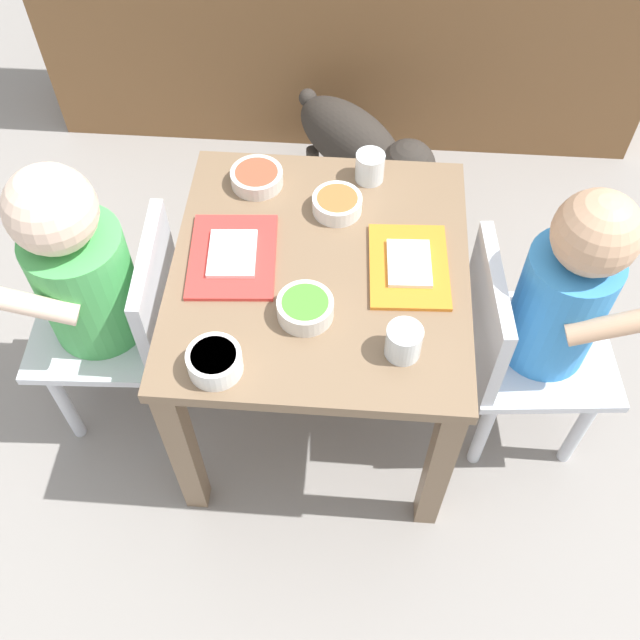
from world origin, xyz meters
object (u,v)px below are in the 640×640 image
seated_child_left (88,276)px  veggie_bowl_near (215,361)px  cereal_bowl_right_side (305,308)px  dining_table (320,295)px  water_cup_left (370,168)px  food_tray_right (409,265)px  seated_child_right (555,303)px  dog (362,147)px  cereal_bowl_left_side (257,177)px  veggie_bowl_far (337,204)px  water_cup_right (403,343)px  food_tray_left (233,256)px

seated_child_left → veggie_bowl_near: bearing=-36.8°
seated_child_left → cereal_bowl_right_side: 0.43m
dining_table → water_cup_left: water_cup_left is taller
dining_table → food_tray_right: 0.18m
seated_child_right → seated_child_left: bearing=-179.7°
dog → cereal_bowl_left_side: 0.57m
seated_child_right → cereal_bowl_left_side: (-0.57, 0.22, 0.06)m
dog → veggie_bowl_near: veggie_bowl_near is taller
cereal_bowl_left_side → dining_table: bearing=-55.6°
food_tray_right → water_cup_left: bearing=109.1°
dining_table → food_tray_right: bearing=2.6°
veggie_bowl_far → veggie_bowl_near: veggie_bowl_near is taller
food_tray_right → cereal_bowl_right_side: bearing=-146.0°
seated_child_right → cereal_bowl_right_side: 0.46m
food_tray_right → seated_child_right: bearing=-5.4°
food_tray_right → water_cup_left: 0.24m
dining_table → seated_child_left: seated_child_left is taller
seated_child_right → water_cup_right: size_ratio=11.45×
water_cup_right → food_tray_left: bearing=149.3°
water_cup_right → seated_child_right: bearing=29.3°
food_tray_left → cereal_bowl_right_side: size_ratio=2.17×
veggie_bowl_far → veggie_bowl_near: 0.41m
seated_child_left → veggie_bowl_far: seated_child_left is taller
water_cup_left → food_tray_left: bearing=-136.6°
seated_child_left → food_tray_left: bearing=6.2°
food_tray_left → water_cup_left: water_cup_left is taller
seated_child_right → water_cup_left: (-0.35, 0.25, 0.07)m
seated_child_left → veggie_bowl_far: 0.49m
dining_table → cereal_bowl_right_side: size_ratio=5.99×
dining_table → veggie_bowl_far: size_ratio=6.13×
food_tray_left → cereal_bowl_right_side: (0.14, -0.12, 0.01)m
seated_child_right → cereal_bowl_right_side: size_ratio=7.07×
dog → food_tray_right: (0.10, -0.65, 0.28)m
seated_child_right → cereal_bowl_right_side: (-0.45, -0.09, 0.06)m
veggie_bowl_far → cereal_bowl_right_side: 0.26m
seated_child_right → veggie_bowl_far: size_ratio=7.24×
dining_table → cereal_bowl_left_side: size_ratio=5.67×
food_tray_right → cereal_bowl_right_side: 0.21m
dog → veggie_bowl_near: bearing=-103.8°
veggie_bowl_near → seated_child_right: bearing=20.1°
dog → food_tray_right: bearing=-81.5°
seated_child_right → food_tray_left: seated_child_right is taller
seated_child_right → cereal_bowl_left_side: seated_child_right is taller
seated_child_right → dog: (-0.37, 0.67, -0.23)m
food_tray_right → water_cup_left: size_ratio=3.40×
food_tray_left → cereal_bowl_right_side: 0.19m
water_cup_right → veggie_bowl_far: bearing=111.8°
veggie_bowl_near → food_tray_right: bearing=37.4°
dining_table → water_cup_right: size_ratio=9.70×
seated_child_left → water_cup_left: size_ratio=11.51×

